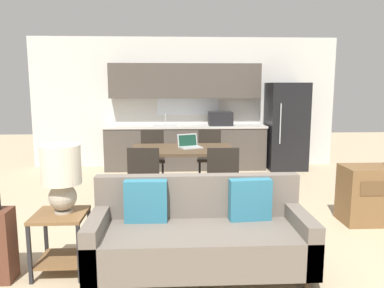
# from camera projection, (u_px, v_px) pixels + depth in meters

# --- Properties ---
(ground_plane) EXTENTS (20.00, 20.00, 0.00)m
(ground_plane) POSITION_uv_depth(u_px,v_px,m) (200.00, 266.00, 3.57)
(ground_plane) COLOR tan
(wall_back) EXTENTS (6.40, 0.07, 2.70)m
(wall_back) POSITION_uv_depth(u_px,v_px,m) (185.00, 102.00, 7.93)
(wall_back) COLOR silver
(wall_back) RESTS_ON ground_plane
(kitchen_counter) EXTENTS (3.28, 0.65, 2.15)m
(kitchen_counter) POSITION_uv_depth(u_px,v_px,m) (186.00, 128.00, 7.71)
(kitchen_counter) COLOR #4C443D
(kitchen_counter) RESTS_ON ground_plane
(refrigerator) EXTENTS (0.77, 0.77, 1.76)m
(refrigerator) POSITION_uv_depth(u_px,v_px,m) (286.00, 126.00, 7.69)
(refrigerator) COLOR black
(refrigerator) RESTS_ON ground_plane
(dining_table) EXTENTS (1.53, 0.97, 0.78)m
(dining_table) POSITION_uv_depth(u_px,v_px,m) (182.00, 152.00, 5.61)
(dining_table) COLOR brown
(dining_table) RESTS_ON ground_plane
(couch) EXTENTS (1.98, 0.80, 0.85)m
(couch) POSITION_uv_depth(u_px,v_px,m) (199.00, 234.00, 3.48)
(couch) COLOR #3D2D1E
(couch) RESTS_ON ground_plane
(side_table) EXTENTS (0.46, 0.46, 0.56)m
(side_table) POSITION_uv_depth(u_px,v_px,m) (61.00, 233.00, 3.42)
(side_table) COLOR brown
(side_table) RESTS_ON ground_plane
(table_lamp) EXTENTS (0.35, 0.35, 0.62)m
(table_lamp) POSITION_uv_depth(u_px,v_px,m) (62.00, 173.00, 3.37)
(table_lamp) COLOR #B2A893
(table_lamp) RESTS_ON side_table
(credenza) EXTENTS (0.98, 0.46, 0.72)m
(credenza) POSITION_uv_depth(u_px,v_px,m) (381.00, 194.00, 4.68)
(credenza) COLOR brown
(credenza) RESTS_ON ground_plane
(dining_chair_near_right) EXTENTS (0.43, 0.43, 0.94)m
(dining_chair_near_right) POSITION_uv_depth(u_px,v_px,m) (222.00, 178.00, 4.82)
(dining_chair_near_right) COLOR black
(dining_chair_near_right) RESTS_ON ground_plane
(dining_chair_far_right) EXTENTS (0.46, 0.46, 0.94)m
(dining_chair_far_right) POSITION_uv_depth(u_px,v_px,m) (210.00, 154.00, 6.53)
(dining_chair_far_right) COLOR black
(dining_chair_far_right) RESTS_ON ground_plane
(dining_chair_near_left) EXTENTS (0.46, 0.46, 0.94)m
(dining_chair_near_left) POSITION_uv_depth(u_px,v_px,m) (145.00, 179.00, 4.82)
(dining_chair_near_left) COLOR black
(dining_chair_near_left) RESTS_ON ground_plane
(dining_chair_far_left) EXTENTS (0.44, 0.44, 0.94)m
(dining_chair_far_left) POSITION_uv_depth(u_px,v_px,m) (152.00, 155.00, 6.45)
(dining_chair_far_left) COLOR black
(dining_chair_far_left) RESTS_ON ground_plane
(laptop) EXTENTS (0.39, 0.35, 0.20)m
(laptop) POSITION_uv_depth(u_px,v_px,m) (189.00, 144.00, 5.67)
(laptop) COLOR #B7BABC
(laptop) RESTS_ON dining_table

